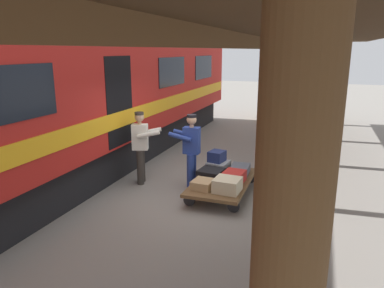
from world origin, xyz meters
TOP-DOWN VIEW (x-y plane):
  - ground_plane at (0.00, 0.00)m, footprint 60.00×60.00m
  - platform_canopy at (-2.14, 0.00)m, footprint 3.20×19.11m
  - train_car at (3.51, 0.00)m, footprint 3.02×17.65m
  - luggage_cart at (-0.36, -0.16)m, footprint 1.16×2.15m
  - suitcase_tan_vintage at (-0.11, 0.43)m, footprint 0.44×0.48m
  - suitcase_cream_canvas at (-0.62, 0.43)m, footprint 0.54×0.53m
  - suitcase_gray_aluminum at (-0.11, -0.75)m, footprint 0.51×0.56m
  - suitcase_red_plastic at (-0.62, -0.16)m, footprint 0.47×0.51m
  - suitcase_black_hardshell at (-0.11, -0.16)m, footprint 0.57×0.57m
  - suitcase_slate_roller at (-0.62, -0.75)m, footprint 0.44×0.61m
  - suitcase_navy_fabric at (-0.07, -0.76)m, footprint 0.40×0.44m
  - porter_in_overalls at (0.41, -0.27)m, footprint 0.68×0.45m
  - porter_by_door at (1.61, -0.19)m, footprint 0.73×0.56m
  - baggage_tug at (-1.17, -9.99)m, footprint 1.50×1.93m

SIDE VIEW (x-z plane):
  - ground_plane at x=0.00m, z-range 0.00..0.00m
  - luggage_cart at x=-0.36m, z-range 0.11..0.42m
  - suitcase_tan_vintage at x=-0.11m, z-range 0.31..0.48m
  - suitcase_slate_roller at x=-0.62m, z-range 0.31..0.49m
  - suitcase_black_hardshell at x=-0.11m, z-range 0.31..0.53m
  - suitcase_gray_aluminum at x=-0.11m, z-range 0.31..0.54m
  - suitcase_red_plastic at x=-0.62m, z-range 0.31..0.54m
  - suitcase_cream_canvas at x=-0.62m, z-range 0.31..0.58m
  - baggage_tug at x=-1.17m, z-range -0.02..1.28m
  - suitcase_navy_fabric at x=-0.07m, z-range 0.54..0.79m
  - porter_in_overalls at x=0.41m, z-range 0.07..1.78m
  - porter_by_door at x=1.61m, z-range 0.07..1.78m
  - train_car at x=3.51m, z-range 0.06..4.06m
  - platform_canopy at x=-2.14m, z-range 1.48..5.04m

